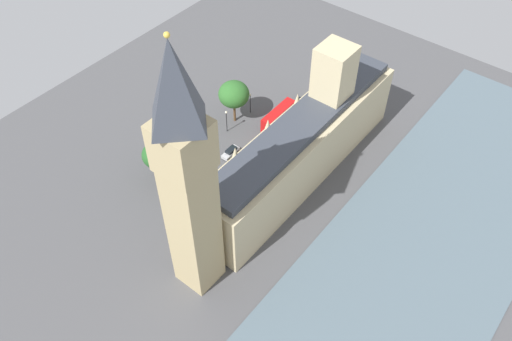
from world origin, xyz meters
name	(u,v)px	position (x,y,z in m)	size (l,w,h in m)	color
ground_plane	(291,170)	(0.00, 0.00, 0.00)	(128.94, 128.94, 0.00)	#4C4C4F
river_thames	(426,245)	(-32.06, 0.00, 0.12)	(34.81, 116.04, 0.25)	slate
parliament_building	(304,143)	(-1.99, -1.20, 8.37)	(10.92, 55.23, 27.03)	#CCBA8E
clock_tower	(187,178)	(-2.39, 31.92, 26.62)	(7.50, 7.50, 51.49)	tan
car_black_corner	(298,103)	(11.22, -18.38, 0.89)	(1.99, 4.61, 1.74)	black
double_decker_bus_by_river_gate	(278,117)	(10.87, -9.65, 2.63)	(2.76, 10.53, 4.75)	red
car_silver_opposite_hall	(231,152)	(13.32, 4.78, 0.89)	(1.86, 4.67, 1.74)	#B7B7BC
car_dark_green_leading	(206,179)	(12.32, 14.25, 0.89)	(1.91, 4.65, 1.74)	#19472D
pedestrian_under_trees	(313,113)	(6.50, -17.79, 0.76)	(0.68, 0.60, 1.68)	maroon
pedestrian_near_tower	(310,117)	(6.33, -16.32, 0.71)	(0.56, 0.64, 1.58)	maroon
pedestrian_trailing	(303,123)	(6.36, -13.40, 0.71)	(0.60, 0.51, 1.58)	gray
plane_tree_far_end	(177,147)	(19.61, 14.60, 6.16)	(7.08, 7.08, 9.18)	brown
plane_tree_kerbside	(157,155)	(19.94, 19.84, 7.74)	(6.29, 6.29, 10.45)	brown
plane_tree_midblock	(234,94)	(20.10, -4.71, 7.92)	(7.15, 7.15, 10.99)	brown
street_lamp_slot_10	(250,99)	(19.04, -9.30, 4.04)	(0.56, 0.56, 5.71)	black
street_lamp_slot_11	(226,117)	(19.07, -0.66, 4.26)	(0.56, 0.56, 6.07)	black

